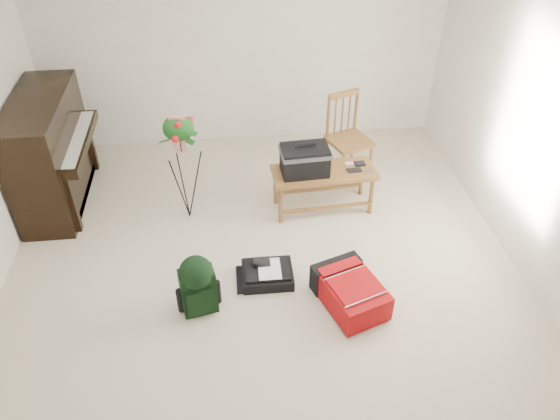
{
  "coord_description": "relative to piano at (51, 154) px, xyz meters",
  "views": [
    {
      "loc": [
        -0.26,
        -3.71,
        3.81
      ],
      "look_at": [
        0.19,
        0.35,
        0.59
      ],
      "focal_mm": 35.0,
      "sensor_mm": 36.0,
      "label": 1
    }
  ],
  "objects": [
    {
      "name": "red_suitcase",
      "position": [
        2.95,
        -1.92,
        -0.44
      ],
      "size": [
        0.66,
        0.82,
        0.3
      ],
      "rotation": [
        0.0,
        0.0,
        0.34
      ],
      "color": "#B60F07",
      "rests_on": "floor"
    },
    {
      "name": "dining_chair",
      "position": [
        3.36,
        0.14,
        -0.1
      ],
      "size": [
        0.58,
        0.58,
        1.03
      ],
      "rotation": [
        0.0,
        0.0,
        0.37
      ],
      "color": "brown",
      "rests_on": "floor"
    },
    {
      "name": "black_duffel",
      "position": [
        2.22,
        -1.57,
        -0.53
      ],
      "size": [
        0.49,
        0.39,
        0.2
      ],
      "rotation": [
        0.0,
        0.0,
        -0.01
      ],
      "color": "black",
      "rests_on": "floor"
    },
    {
      "name": "bench",
      "position": [
        2.79,
        -0.5,
        0.01
      ],
      "size": [
        1.14,
        0.51,
        0.86
      ],
      "rotation": [
        0.0,
        0.0,
        0.06
      ],
      "color": "brown",
      "rests_on": "floor"
    },
    {
      "name": "flower_stand",
      "position": [
        1.45,
        -0.49,
        0.03
      ],
      "size": [
        0.44,
        0.44,
        1.29
      ],
      "rotation": [
        0.0,
        0.0,
        -0.11
      ],
      "color": "black",
      "rests_on": "floor"
    },
    {
      "name": "ceiling",
      "position": [
        2.19,
        -1.6,
        1.9
      ],
      "size": [
        5.0,
        5.5,
        0.01
      ],
      "primitive_type": "cube",
      "color": "white",
      "rests_on": "wall_back"
    },
    {
      "name": "wall_right",
      "position": [
        4.69,
        -1.6,
        0.65
      ],
      "size": [
        0.04,
        5.5,
        2.5
      ],
      "primitive_type": "cube",
      "color": "white",
      "rests_on": "floor"
    },
    {
      "name": "wall_back",
      "position": [
        2.19,
        1.15,
        0.65
      ],
      "size": [
        5.0,
        0.04,
        2.5
      ],
      "primitive_type": "cube",
      "color": "white",
      "rests_on": "floor"
    },
    {
      "name": "piano",
      "position": [
        0.0,
        0.0,
        0.0
      ],
      "size": [
        0.71,
        1.5,
        1.25
      ],
      "color": "black",
      "rests_on": "floor"
    },
    {
      "name": "green_backpack",
      "position": [
        1.58,
        -1.88,
        -0.26
      ],
      "size": [
        0.34,
        0.31,
        0.61
      ],
      "rotation": [
        0.0,
        0.0,
        0.21
      ],
      "color": "black",
      "rests_on": "floor"
    },
    {
      "name": "floor",
      "position": [
        2.19,
        -1.6,
        -0.6
      ],
      "size": [
        5.0,
        5.5,
        0.01
      ],
      "primitive_type": "cube",
      "color": "beige",
      "rests_on": "ground"
    }
  ]
}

